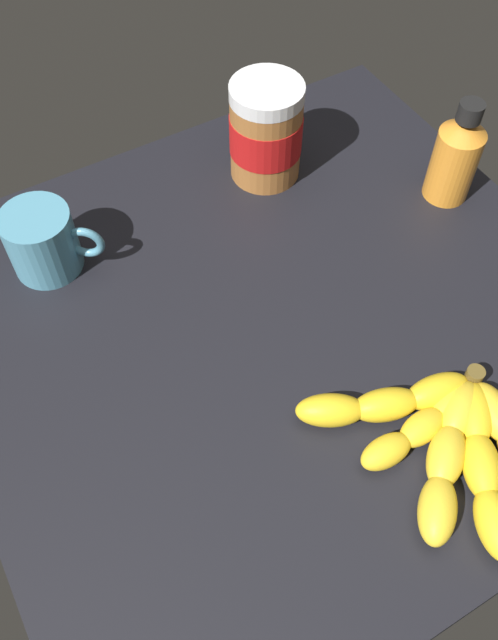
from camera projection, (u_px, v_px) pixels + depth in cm
name	position (u px, v px, depth cm)	size (l,w,h in cm)	color
ground_plane	(281.00, 329.00, 81.82)	(75.90, 73.08, 3.96)	black
banana_bunch	(455.00, 442.00, 69.12)	(21.54, 27.29, 3.79)	yellow
peanut_butter_jar	(266.00, 132.00, 89.14)	(9.78, 9.78, 14.05)	#9E602D
honey_bottle	(456.00, 156.00, 87.07)	(6.09, 6.09, 14.68)	orange
coffee_mug	(43.00, 241.00, 81.57)	(10.96, 9.27, 8.58)	teal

